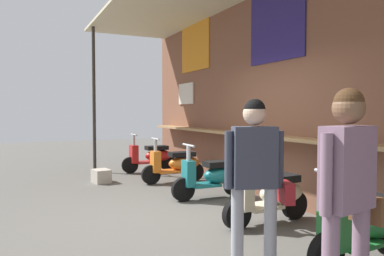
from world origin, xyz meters
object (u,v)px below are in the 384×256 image
at_px(scooter_red, 152,156).
at_px(merchandise_crate, 101,176).
at_px(shopper_browsing, 348,181).
at_px(scooter_teal, 214,176).
at_px(scooter_orange, 177,164).
at_px(scooter_green, 367,225).
at_px(shopper_with_handbag, 256,168).
at_px(scooter_cream, 272,195).

height_order(scooter_red, merchandise_crate, scooter_red).
bearing_deg(shopper_browsing, scooter_teal, -24.79).
xyz_separation_m(scooter_orange, scooter_green, (4.73, -0.00, 0.00)).
xyz_separation_m(scooter_red, shopper_with_handbag, (5.97, -1.11, 0.61)).
xyz_separation_m(scooter_orange, scooter_teal, (1.62, -0.00, 0.00)).
bearing_deg(shopper_with_handbag, shopper_browsing, -154.85).
bearing_deg(scooter_orange, scooter_cream, 91.86).
bearing_deg(shopper_browsing, scooter_orange, -20.35).
relative_size(scooter_red, scooter_orange, 1.00).
xyz_separation_m(scooter_red, scooter_orange, (1.56, -0.00, 0.00)).
bearing_deg(merchandise_crate, scooter_teal, 32.94).
relative_size(shopper_with_handbag, shopper_browsing, 0.97).
xyz_separation_m(scooter_cream, shopper_with_handbag, (1.17, -1.11, 0.61)).
height_order(scooter_orange, scooter_green, same).
bearing_deg(scooter_orange, merchandise_crate, -22.14).
bearing_deg(shopper_with_handbag, scooter_orange, 6.07).
bearing_deg(scooter_teal, merchandise_crate, -54.89).
height_order(scooter_teal, scooter_green, same).
bearing_deg(scooter_orange, shopper_browsing, 81.14).
xyz_separation_m(scooter_green, merchandise_crate, (-5.39, -1.48, -0.25)).
xyz_separation_m(scooter_orange, scooter_cream, (3.24, -0.00, 0.00)).
bearing_deg(scooter_green, scooter_cream, -93.87).
height_order(scooter_green, shopper_with_handbag, shopper_with_handbag).
distance_m(scooter_orange, scooter_cream, 3.24).
bearing_deg(shopper_browsing, scooter_green, -66.89).
xyz_separation_m(scooter_red, shopper_browsing, (6.95, -1.02, 0.64)).
xyz_separation_m(scooter_red, scooter_cream, (4.80, -0.00, 0.00)).
distance_m(scooter_orange, shopper_browsing, 5.52).
distance_m(scooter_red, shopper_with_handbag, 6.10).
xyz_separation_m(scooter_red, merchandise_crate, (0.90, -1.48, -0.25)).
bearing_deg(scooter_teal, shopper_browsing, 77.01).
bearing_deg(merchandise_crate, scooter_orange, 66.00).
height_order(scooter_orange, shopper_browsing, shopper_browsing).
relative_size(scooter_green, shopper_with_handbag, 0.86).
height_order(scooter_red, scooter_teal, same).
height_order(scooter_orange, scooter_teal, same).
height_order(scooter_orange, merchandise_crate, scooter_orange).
bearing_deg(scooter_cream, scooter_teal, -93.12).
distance_m(scooter_green, shopper_with_handbag, 1.30).
relative_size(scooter_cream, shopper_browsing, 0.83).
bearing_deg(scooter_green, scooter_orange, -93.87).
relative_size(scooter_orange, scooter_teal, 1.00).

